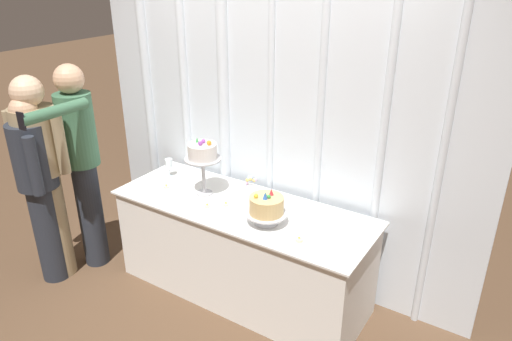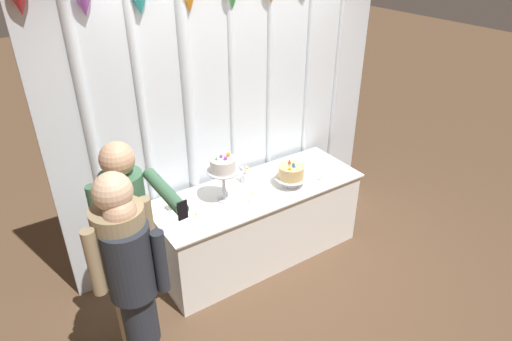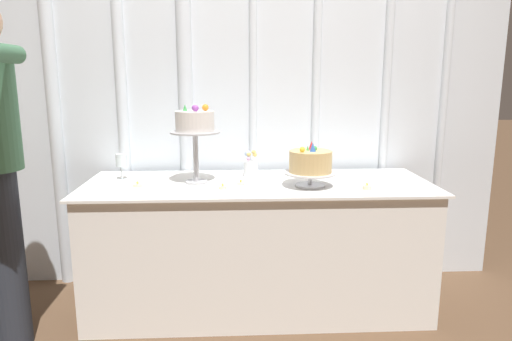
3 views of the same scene
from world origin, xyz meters
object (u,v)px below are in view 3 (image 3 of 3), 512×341
(tealight_near_right, at_px, (241,183))
(tealight_far_right, at_px, (367,187))
(cake_display_nearright, at_px, (310,163))
(flower_vase, at_px, (251,166))
(cake_display_nearleft, at_px, (195,125))
(tealight_far_left, at_px, (138,185))
(cake_table, at_px, (258,245))
(tealight_near_left, at_px, (223,187))
(wine_glass, at_px, (121,161))

(tealight_near_right, relative_size, tealight_far_right, 0.86)
(cake_display_nearright, height_order, flower_vase, cake_display_nearright)
(cake_display_nearleft, relative_size, cake_display_nearright, 1.54)
(tealight_far_left, height_order, tealight_far_right, tealight_far_right)
(cake_table, height_order, cake_display_nearleft, cake_display_nearleft)
(flower_vase, relative_size, tealight_far_right, 3.40)
(tealight_far_left, distance_m, tealight_near_left, 0.49)
(wine_glass, xyz_separation_m, tealight_near_left, (0.61, -0.26, -0.10))
(cake_display_nearright, relative_size, tealight_far_left, 5.98)
(cake_table, height_order, flower_vase, flower_vase)
(tealight_far_left, relative_size, tealight_near_right, 1.15)
(cake_table, bearing_deg, tealight_near_left, -142.86)
(cake_display_nearleft, distance_m, flower_vase, 0.45)
(flower_vase, distance_m, tealight_far_right, 0.72)
(wine_glass, relative_size, flower_vase, 0.93)
(tealight_far_left, xyz_separation_m, tealight_near_left, (0.48, -0.08, 0.00))
(tealight_near_left, height_order, tealight_far_right, tealight_far_right)
(flower_vase, bearing_deg, cake_display_nearright, -40.83)
(wine_glass, height_order, tealight_far_right, wine_glass)
(cake_display_nearright, bearing_deg, flower_vase, 139.17)
(wine_glass, height_order, tealight_far_left, wine_glass)
(tealight_near_left, bearing_deg, tealight_far_right, -3.13)
(tealight_far_right, bearing_deg, tealight_far_left, 174.45)
(wine_glass, relative_size, tealight_near_left, 3.85)
(cake_display_nearleft, xyz_separation_m, wine_glass, (-0.45, 0.10, -0.22))
(cake_display_nearright, distance_m, tealight_far_right, 0.34)
(cake_display_nearleft, distance_m, wine_glass, 0.51)
(tealight_near_left, xyz_separation_m, tealight_near_right, (0.10, 0.10, -0.00))
(cake_display_nearright, bearing_deg, tealight_far_left, 177.65)
(cake_table, bearing_deg, cake_display_nearleft, 178.35)
(cake_display_nearleft, distance_m, tealight_near_right, 0.42)
(tealight_near_right, bearing_deg, cake_display_nearleft, 165.25)
(wine_glass, distance_m, tealight_far_left, 0.25)
(cake_table, bearing_deg, flower_vase, 101.76)
(tealight_far_left, bearing_deg, tealight_near_right, 1.58)
(cake_table, distance_m, cake_display_nearleft, 0.81)
(wine_glass, xyz_separation_m, tealight_far_left, (0.13, -0.18, -0.10))
(cake_display_nearright, relative_size, flower_vase, 1.74)
(cake_table, xyz_separation_m, tealight_near_right, (-0.10, -0.06, 0.40))
(wine_glass, xyz_separation_m, flower_vase, (0.77, 0.06, -0.05))
(tealight_near_right, bearing_deg, tealight_far_right, -11.42)
(tealight_near_left, bearing_deg, tealight_near_right, 43.58)
(wine_glass, height_order, tealight_near_right, wine_glass)
(flower_vase, height_order, tealight_near_right, flower_vase)
(tealight_near_left, distance_m, tealight_near_right, 0.14)
(wine_glass, height_order, tealight_near_left, wine_glass)
(cake_display_nearleft, bearing_deg, wine_glass, 167.75)
(cake_display_nearleft, relative_size, flower_vase, 2.68)
(cake_table, distance_m, tealight_far_right, 0.74)
(tealight_near_left, relative_size, tealight_near_right, 0.96)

